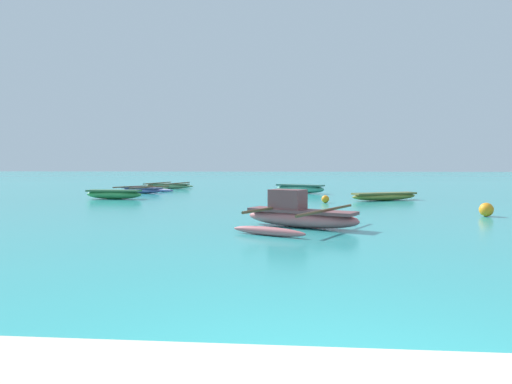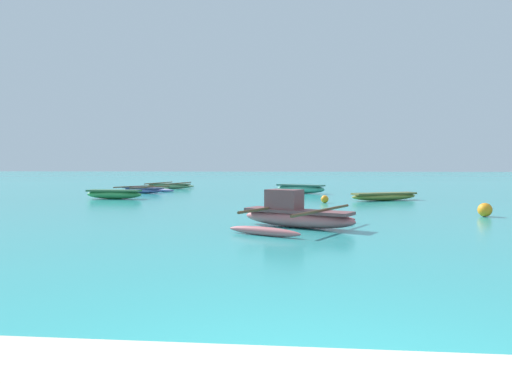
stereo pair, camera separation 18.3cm
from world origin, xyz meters
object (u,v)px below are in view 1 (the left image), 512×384
(moored_boat_3, at_px, (142,190))
(moored_boat_0, at_px, (114,194))
(mooring_buoy_1, at_px, (486,210))
(moored_boat_2, at_px, (168,186))
(moored_boat_5, at_px, (384,196))
(moored_boat_1, at_px, (300,188))
(moored_boat_4, at_px, (299,215))
(mooring_buoy_0, at_px, (325,199))

(moored_boat_3, bearing_deg, moored_boat_0, -56.65)
(moored_boat_3, height_order, mooring_buoy_1, mooring_buoy_1)
(moored_boat_2, distance_m, moored_boat_5, 15.88)
(moored_boat_0, relative_size, moored_boat_2, 0.63)
(moored_boat_1, distance_m, moored_boat_2, 10.00)
(moored_boat_2, relative_size, moored_boat_4, 1.12)
(moored_boat_2, height_order, moored_boat_3, moored_boat_2)
(moored_boat_1, xyz_separation_m, mooring_buoy_1, (5.65, -11.53, -0.06))
(moored_boat_2, xyz_separation_m, moored_boat_4, (8.83, -18.90, 0.12))
(moored_boat_0, xyz_separation_m, moored_boat_2, (-0.21, 9.76, -0.05))
(moored_boat_1, xyz_separation_m, mooring_buoy_0, (1.01, -6.72, -0.11))
(moored_boat_1, xyz_separation_m, moored_boat_5, (3.77, -5.08, -0.08))
(moored_boat_0, relative_size, moored_boat_4, 0.71)
(moored_boat_3, height_order, moored_boat_5, moored_boat_3)
(moored_boat_0, xyz_separation_m, mooring_buoy_0, (9.79, -1.35, -0.08))
(moored_boat_2, bearing_deg, mooring_buoy_1, -35.76)
(moored_boat_2, height_order, mooring_buoy_0, moored_boat_2)
(moored_boat_1, relative_size, mooring_buoy_0, 9.32)
(mooring_buoy_1, bearing_deg, moored_boat_0, 156.91)
(moored_boat_3, distance_m, moored_boat_4, 16.43)
(moored_boat_1, height_order, moored_boat_3, moored_boat_1)
(moored_boat_2, xyz_separation_m, moored_boat_5, (12.76, -9.46, 0.01))
(moored_boat_2, distance_m, mooring_buoy_0, 14.95)
(moored_boat_3, height_order, mooring_buoy_0, moored_boat_3)
(moored_boat_0, xyz_separation_m, moored_boat_3, (-0.28, 4.68, -0.06))
(moored_boat_4, xyz_separation_m, mooring_buoy_0, (1.17, 7.79, -0.15))
(moored_boat_0, distance_m, moored_boat_2, 9.76)
(moored_boat_5, bearing_deg, moored_boat_2, 118.27)
(moored_boat_5, bearing_deg, moored_boat_1, 101.44)
(moored_boat_0, relative_size, mooring_buoy_0, 8.54)
(moored_boat_4, distance_m, mooring_buoy_0, 7.87)
(moored_boat_0, height_order, moored_boat_3, moored_boat_0)
(moored_boat_1, height_order, moored_boat_4, moored_boat_4)
(moored_boat_3, xyz_separation_m, moored_boat_4, (8.90, -13.82, 0.13))
(moored_boat_2, distance_m, moored_boat_3, 5.08)
(moored_boat_4, relative_size, mooring_buoy_0, 12.09)
(moored_boat_1, distance_m, mooring_buoy_1, 12.83)
(moored_boat_0, xyz_separation_m, moored_boat_5, (12.55, 0.30, -0.04))
(moored_boat_3, bearing_deg, moored_boat_2, 119.15)
(moored_boat_1, bearing_deg, moored_boat_5, -23.42)
(moored_boat_4, bearing_deg, moored_boat_1, 116.77)
(moored_boat_0, relative_size, moored_boat_1, 0.92)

